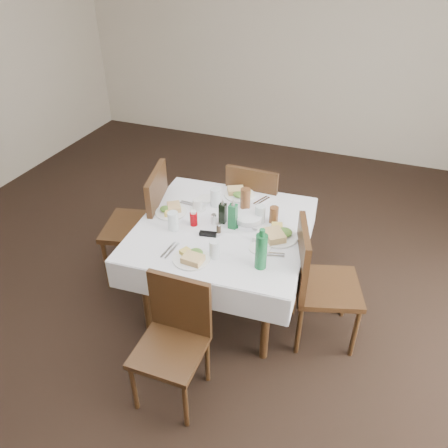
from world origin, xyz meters
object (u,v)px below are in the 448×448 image
Objects in this scene: oil_cruet_green at (233,215)px; ketchup_bottle at (194,218)px; dining_table at (222,236)px; chair_south at (175,333)px; chair_north at (255,205)px; water_w at (173,221)px; chair_west at (145,219)px; water_n at (215,197)px; coffee_mug at (198,205)px; green_bottle at (261,251)px; bread_basket at (248,220)px; water_s at (214,249)px; water_e at (260,214)px; chair_east at (315,278)px; oil_cruet_dark at (223,212)px.

oil_cruet_green reaches higher than ketchup_bottle.
chair_south reaches higher than dining_table.
chair_north is 6.69× the size of water_w.
chair_west is 0.59m from ketchup_bottle.
chair_north is at bearing 67.07° from water_n.
coffee_mug is at bearing 105.59° from ketchup_bottle.
water_w is 1.11× the size of coffee_mug.
bread_basket is at bearing 117.50° from green_bottle.
water_s is (0.24, -0.61, -0.01)m from water_n.
water_s is 0.92× the size of water_e.
green_bottle is at bearing -62.50° from bread_basket.
bread_basket is (0.13, -0.61, 0.25)m from chair_north.
chair_west is at bearing -177.10° from water_e.
chair_south is at bearing -52.35° from chair_west.
oil_cruet_green is (0.07, 0.86, 0.37)m from chair_south.
dining_table is 0.32m from water_e.
dining_table is at bearing 26.82° from water_w.
oil_cruet_green reaches higher than water_s.
chair_south is 6.09× the size of water_w.
chair_north is at bearing 131.60° from chair_east.
water_e is 0.22m from oil_cruet_green.
chair_north is 4.34× the size of bread_basket.
dining_table is 10.35× the size of water_s.
water_n is 1.14× the size of coffee_mug.
green_bottle reaches higher than coffee_mug.
chair_north is at bearing 87.27° from dining_table.
chair_east is 0.99m from water_n.
water_w is (-0.32, 0.68, 0.34)m from chair_south.
coffee_mug is 0.83m from green_bottle.
oil_cruet_dark is 1.57× the size of coffee_mug.
chair_south is 7.08× the size of ketchup_bottle.
oil_cruet_dark is 0.58m from green_bottle.
ketchup_bottle is (0.52, -0.16, 0.23)m from chair_west.
coffee_mug is (-0.99, 0.23, 0.25)m from chair_east.
coffee_mug is at bearing 105.05° from chair_south.
dining_table is 4.51× the size of green_bottle.
water_s is 0.42m from oil_cruet_dark.
chair_north reaches higher than coffee_mug.
ketchup_bottle reaches higher than chair_south.
chair_north is 0.68m from coffee_mug.
chair_south is at bearing -89.67° from dining_table.
chair_east is at bearing 23.22° from water_s.
oil_cruet_dark is at bearing -22.16° from coffee_mug.
water_w is (-0.56, -0.31, 0.00)m from water_e.
ketchup_bottle is (-0.45, -0.21, -0.01)m from water_e.
chair_west is 0.51m from coffee_mug.
bread_basket is 0.90× the size of oil_cruet_green.
bread_basket is at bearing 22.22° from ketchup_bottle.
bread_basket is (0.89, -0.01, 0.21)m from chair_west.
dining_table is 0.39m from water_w.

